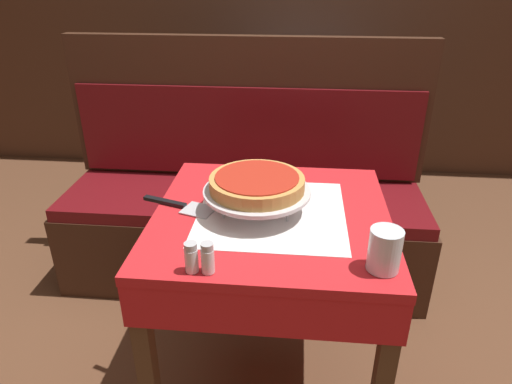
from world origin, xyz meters
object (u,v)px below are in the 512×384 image
object	(u,v)px
condiment_caddy	(318,81)
dining_table_rear	(300,106)
water_glass_near	(385,250)
salt_shaker	(191,257)
pepper_shaker	(208,258)
pizza_pan_stand	(257,192)
pizza_server	(180,205)
booth_bench	(244,215)
dining_table_front	(271,241)
deep_dish_pizza	(257,183)

from	to	relation	value
condiment_caddy	dining_table_rear	bearing A→B (deg)	-159.28
water_glass_near	salt_shaker	world-z (taller)	water_glass_near
dining_table_rear	pepper_shaker	distance (m)	1.96
pizza_pan_stand	pizza_server	bearing A→B (deg)	179.39
dining_table_rear	booth_bench	size ratio (longest dim) A/B	0.44
dining_table_rear	pizza_pan_stand	size ratio (longest dim) A/B	2.32
dining_table_front	condiment_caddy	bearing A→B (deg)	83.65
pizza_server	booth_bench	bearing A→B (deg)	81.29
pepper_shaker	condiment_caddy	size ratio (longest dim) A/B	0.57
water_glass_near	pepper_shaker	world-z (taller)	water_glass_near
water_glass_near	salt_shaker	distance (m)	0.49
dining_table_rear	booth_bench	xyz separation A→B (m)	(-0.26, -0.87, -0.32)
pizza_pan_stand	salt_shaker	xyz separation A→B (m)	(-0.13, -0.33, -0.02)
pizza_server	salt_shaker	xyz separation A→B (m)	(0.11, -0.33, 0.04)
dining_table_rear	salt_shaker	world-z (taller)	salt_shaker
booth_bench	pepper_shaker	size ratio (longest dim) A/B	20.96
booth_bench	deep_dish_pizza	size ratio (longest dim) A/B	6.02
pizza_server	condiment_caddy	bearing A→B (deg)	73.80
deep_dish_pizza	water_glass_near	world-z (taller)	deep_dish_pizza
pizza_pan_stand	condiment_caddy	world-z (taller)	condiment_caddy
deep_dish_pizza	salt_shaker	size ratio (longest dim) A/B	3.56
dining_table_front	pizza_server	world-z (taller)	pizza_server
pizza_server	pizza_pan_stand	bearing A→B (deg)	-0.61
booth_bench	water_glass_near	bearing A→B (deg)	-64.56
salt_shaker	pizza_pan_stand	bearing A→B (deg)	67.89
water_glass_near	pepper_shaker	bearing A→B (deg)	-172.83
water_glass_near	condiment_caddy	bearing A→B (deg)	93.46
salt_shaker	condiment_caddy	distance (m)	2.02
dining_table_rear	pepper_shaker	world-z (taller)	pepper_shaker
water_glass_near	condiment_caddy	xyz separation A→B (m)	(-0.12, 1.93, -0.02)
water_glass_near	dining_table_rear	bearing A→B (deg)	96.66
salt_shaker	condiment_caddy	xyz separation A→B (m)	(0.37, 1.98, -0.00)
booth_bench	salt_shaker	world-z (taller)	booth_bench
booth_bench	salt_shaker	bearing A→B (deg)	-89.96
dining_table_rear	deep_dish_pizza	bearing A→B (deg)	-94.52
water_glass_near	salt_shaker	bearing A→B (deg)	-173.44
booth_bench	pizza_pan_stand	xyz separation A→B (m)	(0.13, -0.74, 0.50)
salt_shaker	deep_dish_pizza	bearing A→B (deg)	67.89
pizza_server	salt_shaker	distance (m)	0.35
water_glass_near	deep_dish_pizza	bearing A→B (deg)	141.68
pizza_server	dining_table_rear	bearing A→B (deg)	76.88
deep_dish_pizza	salt_shaker	bearing A→B (deg)	-112.11
dining_table_front	condiment_caddy	distance (m)	1.67
dining_table_front	pepper_shaker	xyz separation A→B (m)	(-0.14, -0.32, 0.15)
pizza_pan_stand	pizza_server	size ratio (longest dim) A/B	1.31
dining_table_front	pizza_server	distance (m)	0.32
dining_table_front	deep_dish_pizza	bearing A→B (deg)	173.16
pepper_shaker	dining_table_rear	bearing A→B (deg)	83.54
pizza_server	dining_table_front	bearing A→B (deg)	-1.60
deep_dish_pizza	pizza_server	world-z (taller)	deep_dish_pizza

